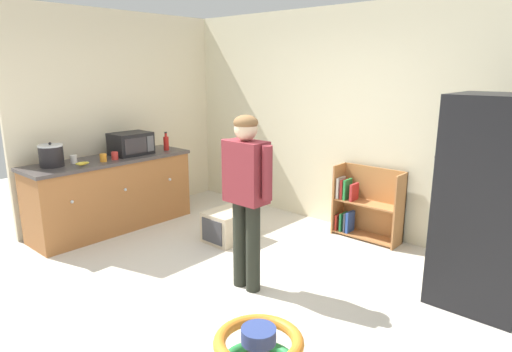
{
  "coord_description": "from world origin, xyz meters",
  "views": [
    {
      "loc": [
        2.65,
        -2.42,
        1.98
      ],
      "look_at": [
        -0.03,
        0.6,
        0.98
      ],
      "focal_mm": 30.79,
      "sensor_mm": 36.0,
      "label": 1
    }
  ],
  "objects": [
    {
      "name": "pet_carrier",
      "position": [
        -0.82,
        1.0,
        0.18
      ],
      "size": [
        0.42,
        0.55,
        0.36
      ],
      "color": "beige",
      "rests_on": "ground"
    },
    {
      "name": "microwave",
      "position": [
        -2.21,
        0.64,
        1.04
      ],
      "size": [
        0.37,
        0.48,
        0.28
      ],
      "color": "black",
      "rests_on": "kitchen_counter"
    },
    {
      "name": "orange_cup",
      "position": [
        -2.06,
        0.17,
        0.95
      ],
      "size": [
        0.08,
        0.08,
        0.09
      ],
      "primitive_type": "cylinder",
      "color": "orange",
      "rests_on": "kitchen_counter"
    },
    {
      "name": "white_cup",
      "position": [
        -2.24,
        -0.1,
        0.95
      ],
      "size": [
        0.08,
        0.08,
        0.09
      ],
      "primitive_type": "cylinder",
      "color": "white",
      "rests_on": "kitchen_counter"
    },
    {
      "name": "bookshelf",
      "position": [
        0.31,
        2.15,
        0.38
      ],
      "size": [
        0.8,
        0.28,
        0.85
      ],
      "color": "#B77743",
      "rests_on": "ground"
    },
    {
      "name": "left_side_wall",
      "position": [
        -2.63,
        0.8,
        1.35
      ],
      "size": [
        0.06,
        2.99,
        2.7
      ],
      "primitive_type": "cube",
      "color": "beige",
      "rests_on": "ground"
    },
    {
      "name": "refrigerator",
      "position": [
        1.79,
        1.44,
        0.89
      ],
      "size": [
        0.73,
        0.68,
        1.78
      ],
      "color": "black",
      "rests_on": "ground"
    },
    {
      "name": "ground_plane",
      "position": [
        0.0,
        0.0,
        0.0
      ],
      "size": [
        12.0,
        12.0,
        0.0
      ],
      "primitive_type": "plane",
      "color": "beige",
      "rests_on": "ground"
    },
    {
      "name": "back_wall",
      "position": [
        0.0,
        2.33,
        1.35
      ],
      "size": [
        5.2,
        0.06,
        2.7
      ],
      "primitive_type": "cube",
      "color": "beige",
      "rests_on": "ground"
    },
    {
      "name": "kitchen_counter",
      "position": [
        -2.2,
        0.32,
        0.45
      ],
      "size": [
        0.65,
        2.02,
        0.9
      ],
      "color": "#A06234",
      "rests_on": "ground"
    },
    {
      "name": "standing_person",
      "position": [
        0.12,
        0.29,
        0.96
      ],
      "size": [
        0.57,
        0.22,
        1.59
      ],
      "color": "#272A22",
      "rests_on": "ground"
    },
    {
      "name": "crock_pot",
      "position": [
        -2.26,
        -0.35,
        1.02
      ],
      "size": [
        0.26,
        0.26,
        0.28
      ],
      "color": "black",
      "rests_on": "kitchen_counter"
    },
    {
      "name": "baby_walker",
      "position": [
        0.97,
        -0.51,
        0.16
      ],
      "size": [
        0.6,
        0.6,
        0.32
      ],
      "color": "#29934C",
      "rests_on": "ground"
    },
    {
      "name": "red_cup",
      "position": [
        -2.07,
        0.33,
        0.95
      ],
      "size": [
        0.08,
        0.08,
        0.09
      ],
      "primitive_type": "cylinder",
      "color": "red",
      "rests_on": "kitchen_counter"
    },
    {
      "name": "banana_bunch",
      "position": [
        -2.03,
        -0.11,
        0.93
      ],
      "size": [
        0.12,
        0.16,
        0.04
      ],
      "color": "yellow",
      "rests_on": "kitchen_counter"
    },
    {
      "name": "ketchup_bottle",
      "position": [
        -2.12,
        1.12,
        1.0
      ],
      "size": [
        0.07,
        0.07,
        0.25
      ],
      "color": "red",
      "rests_on": "kitchen_counter"
    }
  ]
}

